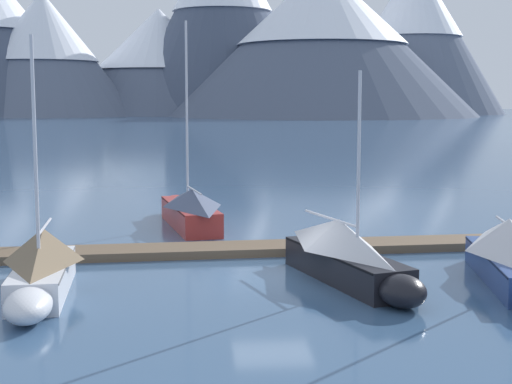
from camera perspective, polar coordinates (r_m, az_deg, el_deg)
ground_plane at (r=24.32m, az=1.24°, el=-6.42°), size 700.00×700.00×0.00m
mountain_central_massif at (r=247.79m, az=-15.60°, el=10.19°), size 57.79×57.79×37.97m
mountain_shoulder_ridge at (r=264.97m, az=-7.25°, el=9.91°), size 69.95×69.95×35.61m
mountain_east_summit at (r=263.10m, az=-2.53°, el=13.32°), size 67.41×67.41×65.20m
mountain_rear_spur at (r=240.47m, az=4.97°, el=11.51°), size 95.33×95.33×45.93m
mountain_north_horn at (r=277.57m, az=11.74°, el=11.59°), size 62.70×62.70×53.44m
dock at (r=28.18m, az=0.35°, el=-4.24°), size 29.61×3.74×0.30m
sailboat_second_berth at (r=22.87m, az=-15.72°, el=-5.34°), size 1.92×6.73×7.37m
sailboat_mid_dock_port at (r=33.97m, az=-5.04°, el=-1.16°), size 2.94×7.88×8.98m
sailboat_mid_dock_starboard at (r=23.72m, az=6.83°, el=-4.60°), size 3.33×7.12×6.46m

